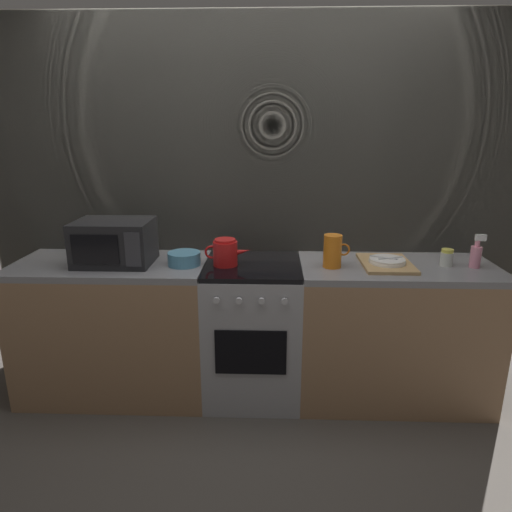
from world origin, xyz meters
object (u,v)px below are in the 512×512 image
at_px(pitcher, 333,251).
at_px(kettle, 225,252).
at_px(dish_pile, 386,262).
at_px(mixing_bowl, 184,259).
at_px(stove_unit, 253,330).
at_px(spray_bottle, 476,255).
at_px(microwave, 114,242).
at_px(spice_jar, 446,258).

bearing_deg(pitcher, kettle, 178.79).
bearing_deg(dish_pile, mixing_bowl, -178.51).
distance_m(stove_unit, spray_bottle, 1.45).
relative_size(stove_unit, microwave, 1.96).
distance_m(stove_unit, spice_jar, 1.29).
height_order(dish_pile, spice_jar, spice_jar).
height_order(kettle, pitcher, pitcher).
bearing_deg(kettle, mixing_bowl, -179.65).
distance_m(kettle, spray_bottle, 1.51).
height_order(microwave, mixing_bowl, microwave).
relative_size(stove_unit, spice_jar, 8.57).
xyz_separation_m(spice_jar, spray_bottle, (0.16, -0.03, 0.03)).
xyz_separation_m(mixing_bowl, pitcher, (0.90, -0.01, 0.06)).
height_order(pitcher, spray_bottle, spray_bottle).
bearing_deg(dish_pile, spray_bottle, -2.39).
height_order(mixing_bowl, dish_pile, mixing_bowl).
distance_m(kettle, pitcher, 0.65).
relative_size(microwave, spray_bottle, 2.27).
xyz_separation_m(stove_unit, mixing_bowl, (-0.42, -0.04, 0.49)).
bearing_deg(stove_unit, spray_bottle, -1.10).
distance_m(pitcher, spray_bottle, 0.86).
relative_size(stove_unit, mixing_bowl, 4.50).
bearing_deg(mixing_bowl, stove_unit, 4.93).
bearing_deg(kettle, spray_bottle, 0.33).
height_order(microwave, kettle, microwave).
xyz_separation_m(kettle, dish_pile, (0.99, 0.03, -0.06)).
distance_m(kettle, mixing_bowl, 0.26).
bearing_deg(spice_jar, spray_bottle, -10.95).
bearing_deg(pitcher, mixing_bowl, 179.23).
relative_size(stove_unit, dish_pile, 2.25).
height_order(dish_pile, spray_bottle, spray_bottle).
height_order(stove_unit, mixing_bowl, mixing_bowl).
bearing_deg(spray_bottle, kettle, -179.67).
distance_m(stove_unit, dish_pile, 0.95).
height_order(kettle, dish_pile, kettle).
height_order(mixing_bowl, pitcher, pitcher).
relative_size(stove_unit, spray_bottle, 4.43).
relative_size(stove_unit, pitcher, 4.50).
distance_m(microwave, mixing_bowl, 0.44).
xyz_separation_m(dish_pile, spice_jar, (0.36, 0.01, 0.03)).
relative_size(kettle, pitcher, 1.42).
bearing_deg(mixing_bowl, dish_pile, 1.49).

